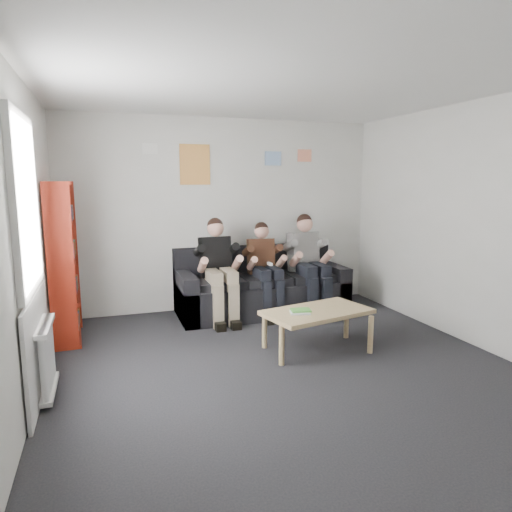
{
  "coord_description": "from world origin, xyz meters",
  "views": [
    {
      "loc": [
        -1.64,
        -3.84,
        1.83
      ],
      "look_at": [
        0.09,
        1.3,
        0.93
      ],
      "focal_mm": 32.0,
      "sensor_mm": 36.0,
      "label": 1
    }
  ],
  "objects_px": {
    "coffee_table": "(317,315)",
    "person_right": "(309,264)",
    "bookshelf": "(64,262)",
    "person_left": "(219,270)",
    "sofa": "(261,289)",
    "person_middle": "(266,269)"
  },
  "relations": [
    {
      "from": "person_right",
      "to": "coffee_table",
      "type": "bearing_deg",
      "value": -116.21
    },
    {
      "from": "sofa",
      "to": "person_left",
      "type": "distance_m",
      "value": 0.77
    },
    {
      "from": "bookshelf",
      "to": "person_left",
      "type": "bearing_deg",
      "value": 1.22
    },
    {
      "from": "sofa",
      "to": "bookshelf",
      "type": "bearing_deg",
      "value": -172.08
    },
    {
      "from": "coffee_table",
      "to": "person_middle",
      "type": "bearing_deg",
      "value": 93.5
    },
    {
      "from": "bookshelf",
      "to": "person_left",
      "type": "distance_m",
      "value": 1.87
    },
    {
      "from": "person_middle",
      "to": "person_right",
      "type": "distance_m",
      "value": 0.65
    },
    {
      "from": "sofa",
      "to": "coffee_table",
      "type": "bearing_deg",
      "value": -86.94
    },
    {
      "from": "coffee_table",
      "to": "person_left",
      "type": "bearing_deg",
      "value": 117.58
    },
    {
      "from": "coffee_table",
      "to": "sofa",
      "type": "bearing_deg",
      "value": 93.06
    },
    {
      "from": "coffee_table",
      "to": "person_right",
      "type": "bearing_deg",
      "value": 68.2
    },
    {
      "from": "bookshelf",
      "to": "person_middle",
      "type": "bearing_deg",
      "value": 0.19
    },
    {
      "from": "coffee_table",
      "to": "person_left",
      "type": "height_order",
      "value": "person_left"
    },
    {
      "from": "bookshelf",
      "to": "person_middle",
      "type": "relative_size",
      "value": 1.43
    },
    {
      "from": "bookshelf",
      "to": "person_middle",
      "type": "height_order",
      "value": "bookshelf"
    },
    {
      "from": "sofa",
      "to": "person_right",
      "type": "relative_size",
      "value": 1.7
    },
    {
      "from": "person_right",
      "to": "sofa",
      "type": "bearing_deg",
      "value": 157.84
    },
    {
      "from": "bookshelf",
      "to": "person_middle",
      "type": "distance_m",
      "value": 2.52
    },
    {
      "from": "sofa",
      "to": "person_middle",
      "type": "bearing_deg",
      "value": -90.0
    },
    {
      "from": "person_middle",
      "to": "person_right",
      "type": "relative_size",
      "value": 0.93
    },
    {
      "from": "coffee_table",
      "to": "person_middle",
      "type": "distance_m",
      "value": 1.43
    },
    {
      "from": "coffee_table",
      "to": "person_right",
      "type": "relative_size",
      "value": 0.83
    }
  ]
}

